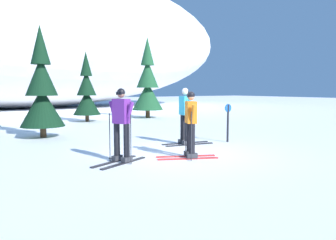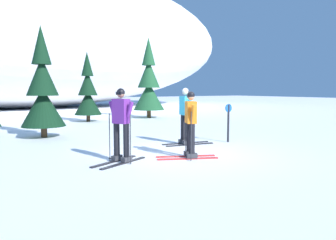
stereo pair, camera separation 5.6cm
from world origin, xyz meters
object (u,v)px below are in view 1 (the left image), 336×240
trail_marker_post (228,120)px  skier_purple_jacket (121,124)px  pine_tree_center (42,91)px  pine_tree_center_right (87,93)px  skier_cyan_jacket (185,115)px  pine_tree_far_right (148,84)px  skier_orange_jacket (191,123)px

trail_marker_post → skier_purple_jacket: bearing=-168.4°
skier_purple_jacket → trail_marker_post: bearing=11.6°
skier_purple_jacket → trail_marker_post: skier_purple_jacket is taller
pine_tree_center → trail_marker_post: pine_tree_center is taller
skier_purple_jacket → pine_tree_center_right: bearing=76.0°
skier_cyan_jacket → pine_tree_far_right: 10.18m
skier_purple_jacket → trail_marker_post: size_ratio=1.40×
pine_tree_far_right → trail_marker_post: pine_tree_far_right is taller
pine_tree_center_right → pine_tree_far_right: pine_tree_far_right is taller
skier_orange_jacket → pine_tree_far_right: (4.86, 11.16, 1.19)m
skier_cyan_jacket → pine_tree_center_right: size_ratio=0.48×
skier_purple_jacket → pine_tree_far_right: pine_tree_far_right is taller
skier_cyan_jacket → pine_tree_far_right: bearing=68.1°
pine_tree_center_right → skier_orange_jacket: bearing=-94.4°
skier_orange_jacket → trail_marker_post: (2.60, 1.40, -0.17)m
pine_tree_center_right → trail_marker_post: 9.64m
pine_tree_center → trail_marker_post: 6.85m
skier_cyan_jacket → pine_tree_center_right: 9.08m
skier_orange_jacket → skier_purple_jacket: bearing=163.7°
pine_tree_center_right → pine_tree_far_right: size_ratio=0.77×
skier_cyan_jacket → trail_marker_post: (1.51, -0.38, -0.23)m
pine_tree_center_right → trail_marker_post: (1.76, -9.44, -0.87)m
skier_cyan_jacket → skier_orange_jacket: bearing=-121.5°
pine_tree_far_right → trail_marker_post: 10.11m
trail_marker_post → pine_tree_far_right: bearing=77.0°
pine_tree_far_right → trail_marker_post: (-2.26, -9.76, -1.35)m
skier_purple_jacket → pine_tree_center_right: 10.66m
pine_tree_center → pine_tree_center_right: (3.33, 4.97, -0.12)m
pine_tree_center → pine_tree_far_right: size_ratio=0.82×
skier_orange_jacket → pine_tree_center_right: 10.89m
pine_tree_center_right → pine_tree_far_right: bearing=4.6°
pine_tree_center_right → skier_cyan_jacket: bearing=-88.4°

